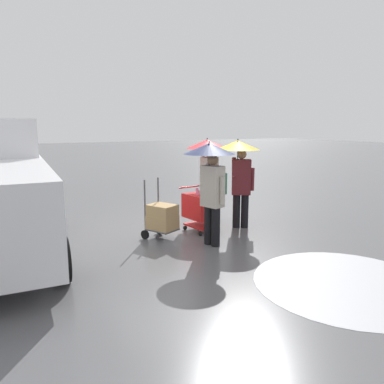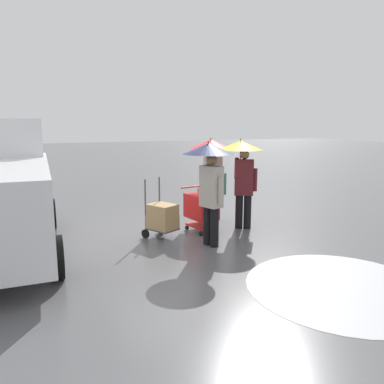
# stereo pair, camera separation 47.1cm
# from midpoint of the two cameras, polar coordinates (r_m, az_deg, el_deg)

# --- Properties ---
(ground_plane) EXTENTS (90.00, 90.00, 0.00)m
(ground_plane) POSITION_cam_midpoint_polar(r_m,az_deg,el_deg) (9.35, -5.64, -5.23)
(ground_plane) COLOR #5B5B5E
(slush_patch_mid_street) EXTENTS (2.93, 2.93, 0.01)m
(slush_patch_mid_street) POSITION_cam_midpoint_polar(r_m,az_deg,el_deg) (6.51, 20.46, -12.83)
(slush_patch_mid_street) COLOR silver
(slush_patch_mid_street) RESTS_ON ground
(shopping_cart_vendor) EXTENTS (0.66, 0.89, 1.04)m
(shopping_cart_vendor) POSITION_cam_midpoint_polar(r_m,az_deg,el_deg) (8.77, -0.36, -2.38)
(shopping_cart_vendor) COLOR red
(shopping_cart_vendor) RESTS_ON ground
(hand_dolly_boxes) EXTENTS (0.76, 0.85, 1.32)m
(hand_dolly_boxes) POSITION_cam_midpoint_polar(r_m,az_deg,el_deg) (8.26, -6.22, -3.90)
(hand_dolly_boxes) COLOR #515156
(hand_dolly_boxes) RESTS_ON ground
(pedestrian_pink_side) EXTENTS (1.04, 1.04, 2.15)m
(pedestrian_pink_side) POSITION_cam_midpoint_polar(r_m,az_deg,el_deg) (9.53, 1.03, 4.81)
(pedestrian_pink_side) COLOR black
(pedestrian_pink_side) RESTS_ON ground
(pedestrian_black_side) EXTENTS (1.04, 1.04, 2.15)m
(pedestrian_black_side) POSITION_cam_midpoint_polar(r_m,az_deg,el_deg) (7.63, 1.13, 3.36)
(pedestrian_black_side) COLOR black
(pedestrian_black_side) RESTS_ON ground
(pedestrian_white_side) EXTENTS (1.04, 1.04, 2.15)m
(pedestrian_white_side) POSITION_cam_midpoint_polar(r_m,az_deg,el_deg) (9.01, 5.70, 4.36)
(pedestrian_white_side) COLOR black
(pedestrian_white_side) RESTS_ON ground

